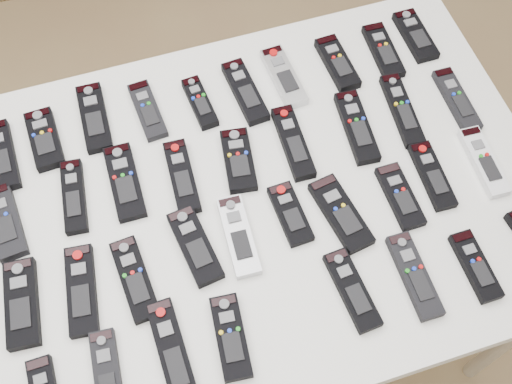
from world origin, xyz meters
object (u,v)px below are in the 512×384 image
object	(u,v)px
remote_0	(2,156)
remote_20	(82,290)
remote_25	(341,214)
remote_34	(414,276)
remote_31	(173,353)
remote_5	(245,92)
remote_7	(337,63)
remote_14	(239,160)
remote_21	(135,279)
remote_28	(484,162)
remote_18	(457,100)
remote_4	(200,103)
remote_1	(45,139)
table	(256,209)
remote_30	(108,378)
remote_15	(293,143)
remote_22	(195,246)
remote_3	(148,110)
remote_6	(284,77)
remote_27	(432,176)
remote_9	(415,36)
remote_10	(5,222)
remote_16	(357,127)
remote_19	(22,303)
remote_33	(352,290)
remote_23	(239,236)
remote_17	(402,110)
remote_2	(94,118)
remote_35	(475,266)
remote_11	(74,197)
remote_24	(290,214)
remote_32	(231,337)

from	to	relation	value
remote_0	remote_20	xyz separation A→B (m)	(0.11, -0.36, -0.00)
remote_25	remote_34	bearing A→B (deg)	-71.94
remote_31	remote_34	distance (m)	0.49
remote_5	remote_7	distance (m)	0.23
remote_14	remote_21	bearing A→B (deg)	-135.94
remote_28	remote_18	bearing A→B (deg)	86.26
remote_4	remote_20	bearing A→B (deg)	-137.72
remote_1	remote_25	size ratio (longest dim) A/B	0.88
table	remote_30	world-z (taller)	remote_30
remote_15	remote_22	world-z (taller)	same
remote_3	remote_6	distance (m)	0.33
remote_0	remote_27	world-z (taller)	remote_0
table	remote_28	xyz separation A→B (m)	(0.50, -0.08, 0.07)
remote_9	remote_14	xyz separation A→B (m)	(-0.52, -0.21, 0.00)
remote_10	remote_22	world-z (taller)	same
remote_16	remote_19	distance (m)	0.80
remote_10	remote_20	distance (m)	0.23
remote_18	remote_34	xyz separation A→B (m)	(-0.27, -0.37, 0.00)
remote_3	remote_31	xyz separation A→B (m)	(-0.08, -0.56, 0.00)
remote_31	remote_33	bearing A→B (deg)	0.69
remote_6	remote_23	distance (m)	0.42
table	remote_25	xyz separation A→B (m)	(0.15, -0.10, 0.07)
table	remote_17	distance (m)	0.40
remote_14	remote_28	xyz separation A→B (m)	(0.51, -0.17, -0.00)
remote_2	remote_18	size ratio (longest dim) A/B	1.04
remote_4	remote_19	distance (m)	0.58
remote_22	remote_0	bearing A→B (deg)	128.23
remote_19	remote_28	size ratio (longest dim) A/B	1.03
remote_0	remote_15	bearing A→B (deg)	-16.68
table	remote_17	bearing A→B (deg)	15.44
remote_0	remote_30	bearing A→B (deg)	-79.06
remote_21	remote_35	xyz separation A→B (m)	(0.65, -0.18, 0.00)
remote_10	remote_28	world-z (taller)	remote_10
table	remote_23	distance (m)	0.12
remote_20	remote_34	xyz separation A→B (m)	(0.63, -0.17, 0.00)
remote_6	remote_34	bearing A→B (deg)	-84.42
remote_3	remote_11	xyz separation A→B (m)	(-0.20, -0.17, 0.00)
remote_1	remote_19	bearing A→B (deg)	-108.08
remote_21	remote_14	bearing A→B (deg)	31.37
remote_2	remote_3	size ratio (longest dim) A/B	1.14
remote_7	remote_18	world-z (taller)	remote_7
remote_11	remote_24	distance (m)	0.46
remote_7	remote_9	bearing A→B (deg)	3.63
remote_1	remote_32	distance (m)	0.61
remote_11	remote_23	size ratio (longest dim) A/B	0.96
remote_11	remote_28	distance (m)	0.89
remote_17	remote_33	size ratio (longest dim) A/B	1.15
remote_3	remote_20	world-z (taller)	remote_20
remote_10	remote_25	size ratio (longest dim) A/B	0.97
remote_0	remote_23	world-z (taller)	remote_0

